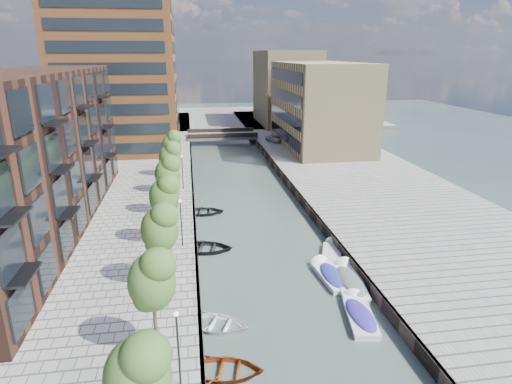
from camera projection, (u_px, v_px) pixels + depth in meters
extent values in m
plane|color=#38473F|center=(243.00, 194.00, 52.37)|extent=(300.00, 300.00, 0.00)
cube|color=gray|center=(367.00, 184.00, 54.59)|extent=(20.00, 140.00, 1.00)
cube|color=#332823|center=(193.00, 193.00, 51.32)|extent=(0.25, 140.00, 1.00)
cube|color=#332823|center=(292.00, 188.00, 53.12)|extent=(0.25, 140.00, 1.00)
cube|color=gray|center=(213.00, 119.00, 108.57)|extent=(80.00, 40.00, 1.00)
cube|color=black|center=(31.00, 154.00, 37.54)|extent=(8.00, 38.00, 14.00)
cube|color=brown|center=(117.00, 56.00, 68.38)|extent=(18.00, 18.00, 30.00)
cube|color=tan|center=(319.00, 105.00, 72.93)|extent=(12.00, 25.00, 14.00)
cube|color=tan|center=(286.00, 88.00, 97.04)|extent=(12.00, 20.00, 16.00)
cube|color=gray|center=(222.00, 136.00, 82.03)|extent=(13.00, 6.00, 0.60)
cube|color=#332823|center=(223.00, 136.00, 79.21)|extent=(13.00, 0.40, 0.80)
cube|color=#332823|center=(221.00, 130.00, 84.47)|extent=(13.00, 0.40, 0.80)
ellipsoid|color=#31551F|center=(137.00, 372.00, 15.65)|extent=(2.50, 2.50, 3.25)
cylinder|color=#382619|center=(155.00, 323.00, 23.07)|extent=(0.20, 0.20, 3.20)
ellipsoid|color=#31551F|center=(151.00, 278.00, 22.23)|extent=(2.50, 2.50, 3.25)
cylinder|color=#382619|center=(162.00, 263.00, 29.65)|extent=(0.20, 0.20, 3.20)
ellipsoid|color=#31551F|center=(159.00, 227.00, 28.80)|extent=(2.50, 2.50, 3.25)
cylinder|color=#382619|center=(166.00, 225.00, 36.22)|extent=(0.20, 0.20, 3.20)
ellipsoid|color=#31551F|center=(164.00, 194.00, 35.38)|extent=(2.50, 2.50, 3.25)
cylinder|color=#382619|center=(169.00, 198.00, 42.80)|extent=(0.20, 0.20, 3.20)
ellipsoid|color=#31551F|center=(167.00, 172.00, 41.95)|extent=(2.50, 2.50, 3.25)
cylinder|color=#382619|center=(171.00, 179.00, 49.37)|extent=(0.20, 0.20, 3.20)
ellipsoid|color=#31551F|center=(170.00, 156.00, 48.53)|extent=(2.50, 2.50, 3.25)
cylinder|color=#382619|center=(173.00, 164.00, 55.95)|extent=(0.20, 0.20, 3.20)
ellipsoid|color=#31551F|center=(172.00, 144.00, 55.10)|extent=(2.50, 2.50, 3.25)
cylinder|color=black|center=(178.00, 350.00, 20.32)|extent=(0.10, 0.10, 4.00)
sphere|color=#FFF2CC|center=(176.00, 314.00, 19.70)|extent=(0.24, 0.24, 0.24)
cylinder|color=black|center=(181.00, 224.00, 35.35)|extent=(0.10, 0.10, 4.00)
sphere|color=#FFF2CC|center=(180.00, 201.00, 34.73)|extent=(0.24, 0.24, 0.24)
cylinder|color=black|center=(183.00, 173.00, 50.38)|extent=(0.10, 0.10, 4.00)
sphere|color=#FFF2CC|center=(182.00, 156.00, 49.76)|extent=(0.24, 0.24, 0.24)
imported|color=black|center=(204.00, 251.00, 37.34)|extent=(5.70, 4.58, 1.05)
imported|color=maroon|center=(225.00, 374.00, 23.04)|extent=(4.79, 3.84, 0.88)
imported|color=white|center=(216.00, 327.00, 26.96)|extent=(5.12, 4.44, 0.89)
imported|color=black|center=(203.00, 214.00, 45.95)|extent=(4.85, 3.65, 0.95)
cube|color=silver|center=(360.00, 320.00, 27.61)|extent=(2.25, 4.42, 0.60)
cube|color=silver|center=(361.00, 316.00, 27.51)|extent=(2.34, 4.52, 0.09)
cone|color=silver|center=(354.00, 301.00, 29.60)|extent=(1.68, 1.08, 1.56)
ellipsoid|color=#2A1F91|center=(361.00, 315.00, 27.50)|extent=(2.10, 4.04, 0.51)
cube|color=silver|center=(332.00, 256.00, 36.22)|extent=(2.80, 4.29, 0.57)
cube|color=silver|center=(332.00, 253.00, 36.13)|extent=(2.89, 4.40, 0.09)
cone|color=silver|center=(332.00, 246.00, 38.08)|extent=(1.67, 1.26, 1.49)
cube|color=white|center=(332.00, 279.00, 32.53)|extent=(1.98, 4.43, 0.61)
cube|color=white|center=(332.00, 276.00, 32.43)|extent=(2.07, 4.53, 0.09)
cone|color=white|center=(321.00, 266.00, 34.50)|extent=(1.66, 0.99, 1.59)
ellipsoid|color=navy|center=(332.00, 275.00, 32.41)|extent=(1.86, 4.05, 0.52)
cube|color=white|center=(350.00, 286.00, 31.61)|extent=(2.60, 5.10, 0.69)
cube|color=white|center=(351.00, 282.00, 31.49)|extent=(2.70, 5.21, 0.11)
cone|color=white|center=(344.00, 270.00, 33.90)|extent=(1.93, 1.24, 1.80)
ellipsoid|color=#525759|center=(351.00, 281.00, 31.48)|extent=(2.43, 4.66, 0.59)
imported|color=#B0B1B5|center=(274.00, 138.00, 77.72)|extent=(3.07, 4.37, 1.38)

